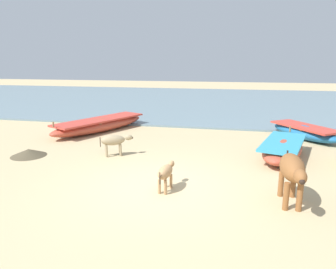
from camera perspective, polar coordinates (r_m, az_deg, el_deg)
name	(u,v)px	position (r m, az deg, el deg)	size (l,w,h in m)	color
ground	(158,187)	(7.46, -1.89, -9.54)	(80.00, 80.00, 0.00)	tan
sea_water	(213,101)	(23.57, 8.21, 6.16)	(60.00, 20.00, 0.08)	slate
fishing_boat_0	(283,149)	(10.16, 20.36, -2.44)	(1.88, 3.25, 0.73)	#B74733
fishing_boat_1	(304,132)	(12.99, 23.78, 0.50)	(2.59, 3.06, 0.71)	#1E669E
fishing_boat_4	(100,124)	(13.45, -12.39, 1.81)	(3.01, 4.78, 0.74)	#B74733
calf_near_dun	(114,141)	(9.80, -9.86, -1.16)	(0.97, 0.66, 0.67)	tan
calf_far_tan	(166,172)	(7.11, -0.41, -6.97)	(0.34, 0.93, 0.60)	tan
cow_second_adult_brown	(292,170)	(6.80, 21.89, -6.10)	(0.48, 1.61, 1.04)	brown
debris_pile_0	(29,152)	(10.68, -24.26, -3.02)	(1.09, 1.09, 0.22)	brown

